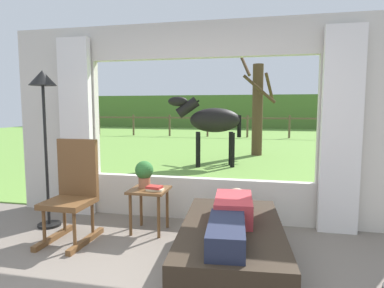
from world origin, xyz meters
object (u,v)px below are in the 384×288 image
at_px(recliner_sofa, 232,246).
at_px(potted_plant, 144,172).
at_px(reclining_person, 231,216).
at_px(horse, 212,121).
at_px(side_table, 149,196).
at_px(book_stack, 155,188).
at_px(rocking_chair, 73,191).
at_px(pasture_tree, 257,108).
at_px(floor_lamp_left, 44,101).

height_order(recliner_sofa, potted_plant, potted_plant).
distance_m(reclining_person, horse, 5.44).
relative_size(side_table, potted_plant, 1.63).
bearing_deg(potted_plant, book_stack, -36.21).
bearing_deg(reclining_person, book_stack, 138.09).
xyz_separation_m(reclining_person, book_stack, (-0.96, 0.73, 0.02)).
distance_m(side_table, book_stack, 0.17).
xyz_separation_m(reclining_person, rocking_chair, (-1.80, 0.41, 0.02)).
distance_m(side_table, horse, 4.57).
relative_size(recliner_sofa, rocking_chair, 1.58).
distance_m(reclining_person, pasture_tree, 7.59).
xyz_separation_m(recliner_sofa, rocking_chair, (-1.80, 0.36, 0.33)).
bearing_deg(book_stack, floor_lamp_left, -178.91).
bearing_deg(horse, floor_lamp_left, 151.53).
relative_size(floor_lamp_left, pasture_tree, 0.63).
xyz_separation_m(book_stack, floor_lamp_left, (-1.38, -0.03, 1.00)).
relative_size(potted_plant, pasture_tree, 0.10).
distance_m(side_table, potted_plant, 0.29).
height_order(side_table, pasture_tree, pasture_tree).
bearing_deg(potted_plant, horse, 88.51).
height_order(reclining_person, book_stack, reclining_person).
relative_size(book_stack, pasture_tree, 0.07).
xyz_separation_m(side_table, potted_plant, (-0.08, 0.06, 0.28)).
relative_size(recliner_sofa, pasture_tree, 0.58).
distance_m(reclining_person, floor_lamp_left, 2.65).
distance_m(recliner_sofa, rocking_chair, 1.87).
bearing_deg(rocking_chair, potted_plant, 34.26).
bearing_deg(book_stack, horse, 90.71).
relative_size(rocking_chair, potted_plant, 3.50).
distance_m(side_table, floor_lamp_left, 1.71).
bearing_deg(horse, book_stack, 168.32).
distance_m(potted_plant, horse, 4.47).
bearing_deg(floor_lamp_left, book_stack, 1.09).
bearing_deg(floor_lamp_left, side_table, 4.10).
relative_size(recliner_sofa, horse, 0.97).
relative_size(reclining_person, pasture_tree, 0.47).
bearing_deg(side_table, rocking_chair, -152.97).
xyz_separation_m(reclining_person, pasture_tree, (0.05, 7.53, 0.96)).
bearing_deg(reclining_person, side_table, 138.23).
bearing_deg(floor_lamp_left, horse, 73.91).
distance_m(recliner_sofa, horse, 5.43).
bearing_deg(pasture_tree, reclining_person, -90.34).
bearing_deg(rocking_chair, book_stack, 21.48).
relative_size(reclining_person, floor_lamp_left, 0.75).
bearing_deg(recliner_sofa, reclining_person, -94.65).
xyz_separation_m(potted_plant, floor_lamp_left, (-1.21, -0.15, 0.85)).
height_order(reclining_person, rocking_chair, rocking_chair).
relative_size(recliner_sofa, side_table, 3.40).
relative_size(potted_plant, horse, 0.18).
height_order(recliner_sofa, horse, horse).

